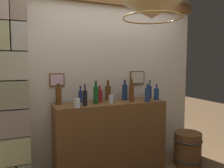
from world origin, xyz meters
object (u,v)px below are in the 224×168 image
at_px(liquor_bottle_port, 150,92).
at_px(liquor_bottle_whiskey, 80,96).
at_px(liquor_bottle_rye, 131,92).
at_px(liquor_bottle_scotch, 100,96).
at_px(wooden_barrel, 187,149).
at_px(liquor_bottle_mezcal, 125,92).
at_px(pendant_lamp, 152,11).
at_px(liquor_bottle_amaro, 147,94).
at_px(glass_tumbler_rocks, 111,99).
at_px(liquor_bottle_rum, 85,98).
at_px(liquor_bottle_vodka, 59,96).
at_px(liquor_bottle_tequila, 132,92).
at_px(liquor_bottle_brandy, 96,94).
at_px(glass_tumbler_highball, 77,103).
at_px(liquor_bottle_sherry, 108,92).
at_px(liquor_bottle_bourbon, 156,94).

bearing_deg(liquor_bottle_port, liquor_bottle_whiskey, 178.66).
bearing_deg(liquor_bottle_whiskey, liquor_bottle_rye, -3.38).
bearing_deg(liquor_bottle_scotch, wooden_barrel, -11.72).
relative_size(liquor_bottle_mezcal, pendant_lamp, 0.45).
height_order(liquor_bottle_port, wooden_barrel, liquor_bottle_port).
bearing_deg(liquor_bottle_amaro, glass_tumbler_rocks, 172.05).
relative_size(liquor_bottle_scotch, liquor_bottle_rye, 0.83).
bearing_deg(liquor_bottle_rye, liquor_bottle_mezcal, 176.31).
bearing_deg(liquor_bottle_rye, pendant_lamp, -100.95).
relative_size(liquor_bottle_rum, liquor_bottle_vodka, 1.03).
relative_size(liquor_bottle_scotch, liquor_bottle_mezcal, 0.78).
bearing_deg(liquor_bottle_tequila, liquor_bottle_scotch, 161.08).
xyz_separation_m(liquor_bottle_brandy, liquor_bottle_port, (0.90, 0.14, -0.03)).
distance_m(liquor_bottle_port, pendant_lamp, 1.30).
bearing_deg(liquor_bottle_rum, liquor_bottle_rye, 14.62).
xyz_separation_m(liquor_bottle_tequila, liquor_bottle_port, (0.40, 0.18, -0.03)).
bearing_deg(liquor_bottle_scotch, glass_tumbler_highball, -147.47).
xyz_separation_m(liquor_bottle_vodka, glass_tumbler_rocks, (0.64, -0.21, -0.06)).
xyz_separation_m(liquor_bottle_tequila, glass_tumbler_rocks, (-0.31, -0.01, -0.07)).
xyz_separation_m(liquor_bottle_tequila, liquor_bottle_rye, (0.08, 0.16, -0.02)).
relative_size(liquor_bottle_scotch, glass_tumbler_highball, 2.11).
relative_size(liquor_bottle_sherry, glass_tumbler_highball, 2.74).
bearing_deg(liquor_bottle_whiskey, liquor_bottle_bourbon, -11.29).
xyz_separation_m(liquor_bottle_rum, liquor_bottle_brandy, (0.16, 0.07, 0.02)).
bearing_deg(liquor_bottle_scotch, liquor_bottle_sherry, 34.25).
xyz_separation_m(liquor_bottle_sherry, liquor_bottle_brandy, (-0.25, -0.21, 0.01)).
bearing_deg(liquor_bottle_amaro, liquor_bottle_sherry, 143.55).
bearing_deg(liquor_bottle_bourbon, glass_tumbler_highball, -175.63).
distance_m(liquor_bottle_port, glass_tumbler_highball, 1.21).
bearing_deg(liquor_bottle_rye, liquor_bottle_whiskey, 176.62).
relative_size(liquor_bottle_bourbon, liquor_bottle_sherry, 0.79).
xyz_separation_m(liquor_bottle_whiskey, liquor_bottle_tequila, (0.66, -0.20, 0.04)).
distance_m(liquor_bottle_whiskey, glass_tumbler_rocks, 0.41).
bearing_deg(liquor_bottle_sherry, liquor_bottle_amaro, -36.45).
relative_size(liquor_bottle_tequila, liquor_bottle_sherry, 1.03).
bearing_deg(liquor_bottle_bourbon, liquor_bottle_vodka, 171.26).
bearing_deg(liquor_bottle_bourbon, liquor_bottle_mezcal, 157.44).
bearing_deg(liquor_bottle_port, liquor_bottle_rum, -168.70).
xyz_separation_m(glass_tumbler_highball, wooden_barrel, (1.66, -0.03, -0.81)).
bearing_deg(liquor_bottle_scotch, liquor_bottle_tequila, -18.92).
height_order(liquor_bottle_scotch, wooden_barrel, liquor_bottle_scotch).
relative_size(glass_tumbler_highball, wooden_barrel, 0.21).
xyz_separation_m(liquor_bottle_amaro, glass_tumbler_highball, (-0.98, -0.02, -0.05)).
height_order(liquor_bottle_scotch, liquor_bottle_port, liquor_bottle_port).
xyz_separation_m(pendant_lamp, wooden_barrel, (0.94, 0.41, -1.83)).
bearing_deg(glass_tumbler_rocks, liquor_bottle_tequila, 1.29).
bearing_deg(liquor_bottle_mezcal, glass_tumbler_rocks, -148.58).
height_order(liquor_bottle_sherry, liquor_bottle_rye, liquor_bottle_sherry).
bearing_deg(liquor_bottle_scotch, pendant_lamp, -62.54).
bearing_deg(liquor_bottle_vodka, glass_tumbler_highball, -60.75).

